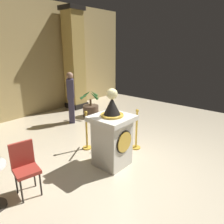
{
  "coord_description": "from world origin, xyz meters",
  "views": [
    {
      "loc": [
        -3.06,
        -2.46,
        2.55
      ],
      "look_at": [
        0.1,
        0.23,
        1.22
      ],
      "focal_mm": 33.69,
      "sensor_mm": 36.0,
      "label": 1
    }
  ],
  "objects_px": {
    "stanchion_near": "(136,135)",
    "bystander_guest": "(71,96)",
    "potted_palm_right": "(91,109)",
    "cafe_chair_red": "(25,164)",
    "pedestal_clock": "(112,136)",
    "stanchion_far": "(87,136)"
  },
  "relations": [
    {
      "from": "stanchion_far",
      "to": "cafe_chair_red",
      "type": "height_order",
      "value": "stanchion_far"
    },
    {
      "from": "pedestal_clock",
      "to": "stanchion_far",
      "type": "bearing_deg",
      "value": 81.0
    },
    {
      "from": "pedestal_clock",
      "to": "stanchion_far",
      "type": "xyz_separation_m",
      "value": [
        0.16,
        0.98,
        -0.33
      ]
    },
    {
      "from": "pedestal_clock",
      "to": "bystander_guest",
      "type": "relative_size",
      "value": 1.0
    },
    {
      "from": "stanchion_near",
      "to": "potted_palm_right",
      "type": "relative_size",
      "value": 1.06
    },
    {
      "from": "pedestal_clock",
      "to": "stanchion_near",
      "type": "height_order",
      "value": "pedestal_clock"
    },
    {
      "from": "stanchion_near",
      "to": "bystander_guest",
      "type": "relative_size",
      "value": 0.61
    },
    {
      "from": "bystander_guest",
      "to": "cafe_chair_red",
      "type": "xyz_separation_m",
      "value": [
        -2.87,
        -2.26,
        -0.35
      ]
    },
    {
      "from": "pedestal_clock",
      "to": "potted_palm_right",
      "type": "xyz_separation_m",
      "value": [
        2.03,
        2.78,
        -0.41
      ]
    },
    {
      "from": "stanchion_near",
      "to": "cafe_chair_red",
      "type": "bearing_deg",
      "value": 169.1
    },
    {
      "from": "stanchion_far",
      "to": "bystander_guest",
      "type": "relative_size",
      "value": 0.59
    },
    {
      "from": "bystander_guest",
      "to": "stanchion_far",
      "type": "bearing_deg",
      "value": -118.88
    },
    {
      "from": "stanchion_near",
      "to": "bystander_guest",
      "type": "xyz_separation_m",
      "value": [
        0.18,
        2.78,
        0.55
      ]
    },
    {
      "from": "stanchion_far",
      "to": "stanchion_near",
      "type": "bearing_deg",
      "value": -48.94
    },
    {
      "from": "potted_palm_right",
      "to": "bystander_guest",
      "type": "xyz_separation_m",
      "value": [
        -0.87,
        0.03,
        0.64
      ]
    },
    {
      "from": "potted_palm_right",
      "to": "cafe_chair_red",
      "type": "height_order",
      "value": "potted_palm_right"
    },
    {
      "from": "potted_palm_right",
      "to": "stanchion_far",
      "type": "bearing_deg",
      "value": -136.22
    },
    {
      "from": "stanchion_far",
      "to": "cafe_chair_red",
      "type": "xyz_separation_m",
      "value": [
        -1.86,
        -0.43,
        0.22
      ]
    },
    {
      "from": "bystander_guest",
      "to": "cafe_chair_red",
      "type": "relative_size",
      "value": 1.79
    },
    {
      "from": "pedestal_clock",
      "to": "bystander_guest",
      "type": "xyz_separation_m",
      "value": [
        1.16,
        2.81,
        0.24
      ]
    },
    {
      "from": "bystander_guest",
      "to": "cafe_chair_red",
      "type": "bearing_deg",
      "value": -141.81
    },
    {
      "from": "stanchion_near",
      "to": "potted_palm_right",
      "type": "xyz_separation_m",
      "value": [
        1.05,
        2.75,
        -0.09
      ]
    }
  ]
}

